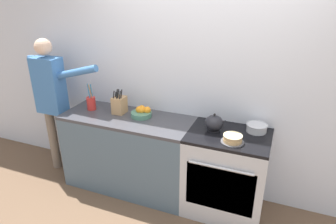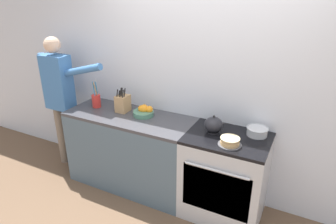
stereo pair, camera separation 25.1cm
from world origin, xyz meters
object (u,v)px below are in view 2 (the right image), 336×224
object	(u,v)px
knife_block	(123,103)
tea_kettle	(214,125)
fruit_bowl	(144,111)
mixing_bowl	(257,131)
stove_range	(224,176)
layer_cake	(230,142)
utensil_crock	(96,100)
person_baker	(60,92)

from	to	relation	value
knife_block	tea_kettle	bearing A→B (deg)	-1.45
knife_block	fruit_bowl	world-z (taller)	knife_block
mixing_bowl	knife_block	world-z (taller)	knife_block
stove_range	fruit_bowl	distance (m)	1.11
layer_cake	knife_block	size ratio (longest dim) A/B	0.76
layer_cake	utensil_crock	xyz separation A→B (m)	(-1.67, 0.18, 0.05)
knife_block	person_baker	bearing A→B (deg)	-174.36
stove_range	fruit_bowl	xyz separation A→B (m)	(-0.98, 0.08, 0.50)
utensil_crock	fruit_bowl	distance (m)	0.63
layer_cake	tea_kettle	bearing A→B (deg)	139.52
mixing_bowl	utensil_crock	size ratio (longest dim) A/B	0.61
person_baker	knife_block	bearing A→B (deg)	8.47
layer_cake	tea_kettle	distance (m)	0.29
stove_range	mixing_bowl	distance (m)	0.57
stove_range	utensil_crock	xyz separation A→B (m)	(-1.61, 0.04, 0.54)
tea_kettle	knife_block	size ratio (longest dim) A/B	0.78
knife_block	utensil_crock	size ratio (longest dim) A/B	0.83
fruit_bowl	tea_kettle	bearing A→B (deg)	-2.48
stove_range	knife_block	xyz separation A→B (m)	(-1.26, 0.07, 0.55)
stove_range	utensil_crock	size ratio (longest dim) A/B	2.64
stove_range	fruit_bowl	bearing A→B (deg)	175.27
knife_block	person_baker	distance (m)	0.88
stove_range	mixing_bowl	bearing A→B (deg)	35.18
knife_block	fruit_bowl	distance (m)	0.28
tea_kettle	fruit_bowl	world-z (taller)	tea_kettle
utensil_crock	tea_kettle	bearing A→B (deg)	0.21
tea_kettle	knife_block	bearing A→B (deg)	178.55
tea_kettle	mixing_bowl	distance (m)	0.42
tea_kettle	mixing_bowl	bearing A→B (deg)	16.85
layer_cake	mixing_bowl	bearing A→B (deg)	60.14
stove_range	utensil_crock	world-z (taller)	utensil_crock
utensil_crock	knife_block	bearing A→B (deg)	5.30
person_baker	fruit_bowl	bearing A→B (deg)	7.52
stove_range	layer_cake	xyz separation A→B (m)	(0.06, -0.14, 0.49)
tea_kettle	fruit_bowl	bearing A→B (deg)	177.52
fruit_bowl	utensil_crock	bearing A→B (deg)	-176.29
knife_block	utensil_crock	bearing A→B (deg)	-174.70
tea_kettle	person_baker	bearing A→B (deg)	-178.29
tea_kettle	person_baker	world-z (taller)	person_baker
stove_range	layer_cake	size ratio (longest dim) A/B	4.18
mixing_bowl	knife_block	size ratio (longest dim) A/B	0.73
stove_range	person_baker	bearing A→B (deg)	-179.64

